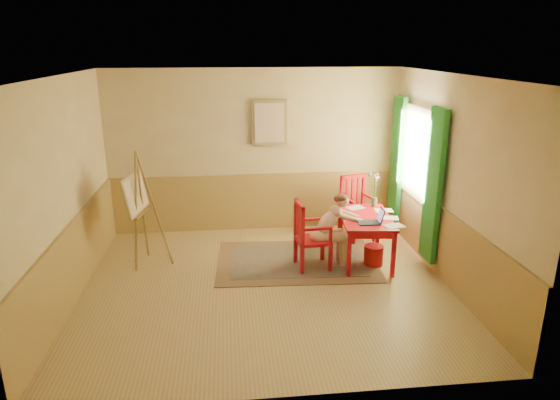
{
  "coord_description": "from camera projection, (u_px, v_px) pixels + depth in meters",
  "views": [
    {
      "loc": [
        -0.47,
        -6.06,
        3.15
      ],
      "look_at": [
        0.25,
        0.55,
        1.05
      ],
      "focal_mm": 31.55,
      "sensor_mm": 36.0,
      "label": 1
    }
  ],
  "objects": [
    {
      "name": "figure",
      "position": [
        332.0,
        227.0,
        7.17
      ],
      "size": [
        0.84,
        0.39,
        1.11
      ],
      "color": "#D4AF8E",
      "rests_on": "room"
    },
    {
      "name": "wastebasket",
      "position": [
        374.0,
        255.0,
        7.34
      ],
      "size": [
        0.34,
        0.34,
        0.3
      ],
      "primitive_type": "cylinder",
      "rotation": [
        0.0,
        0.0,
        0.21
      ],
      "color": "red",
      "rests_on": "room"
    },
    {
      "name": "window",
      "position": [
        415.0,
        167.0,
        7.63
      ],
      "size": [
        0.12,
        2.01,
        2.2
      ],
      "color": "white",
      "rests_on": "room"
    },
    {
      "name": "wainscot",
      "position": [
        262.0,
        231.0,
        7.35
      ],
      "size": [
        5.0,
        4.5,
        1.0
      ],
      "color": "tan",
      "rests_on": "room"
    },
    {
      "name": "vase",
      "position": [
        374.0,
        191.0,
        7.69
      ],
      "size": [
        0.18,
        0.27,
        0.54
      ],
      "color": "#3F724C",
      "rests_on": "table"
    },
    {
      "name": "easel",
      "position": [
        138.0,
        198.0,
        7.14
      ],
      "size": [
        0.63,
        0.77,
        1.73
      ],
      "color": "olive",
      "rests_on": "room"
    },
    {
      "name": "wall_portrait",
      "position": [
        269.0,
        123.0,
        8.28
      ],
      "size": [
        0.6,
        0.05,
        0.76
      ],
      "color": "#947D4F",
      "rests_on": "room"
    },
    {
      "name": "rug",
      "position": [
        297.0,
        261.0,
        7.49
      ],
      "size": [
        2.48,
        1.72,
        0.02
      ],
      "color": "#8C7251",
      "rests_on": "room"
    },
    {
      "name": "papers",
      "position": [
        380.0,
        215.0,
        7.34
      ],
      "size": [
        0.7,
        1.12,
        0.0
      ],
      "color": "white",
      "rests_on": "table"
    },
    {
      "name": "room",
      "position": [
        265.0,
        188.0,
        6.32
      ],
      "size": [
        5.04,
        4.54,
        2.84
      ],
      "color": "tan",
      "rests_on": "ground"
    },
    {
      "name": "chair_back",
      "position": [
        357.0,
        208.0,
        8.27
      ],
      "size": [
        0.58,
        0.6,
        1.07
      ],
      "color": "#B60913",
      "rests_on": "room"
    },
    {
      "name": "laptop",
      "position": [
        373.0,
        220.0,
        7.01
      ],
      "size": [
        0.36,
        0.22,
        0.22
      ],
      "color": "#1E2338",
      "rests_on": "table"
    },
    {
      "name": "chair_left",
      "position": [
        310.0,
        236.0,
        7.13
      ],
      "size": [
        0.51,
        0.49,
        1.02
      ],
      "color": "#B60913",
      "rests_on": "room"
    },
    {
      "name": "table",
      "position": [
        366.0,
        222.0,
        7.33
      ],
      "size": [
        0.84,
        1.27,
        0.72
      ],
      "color": "#B60913",
      "rests_on": "room"
    }
  ]
}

